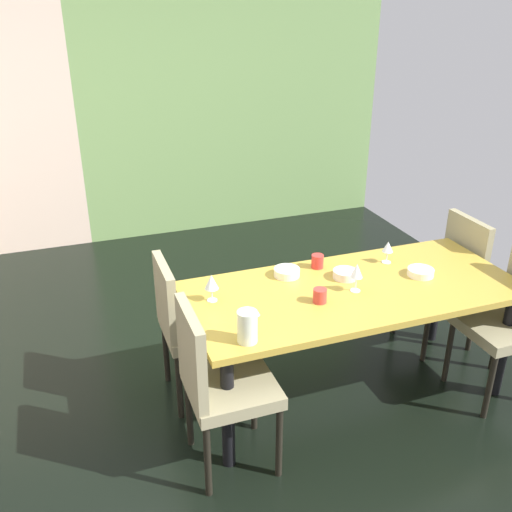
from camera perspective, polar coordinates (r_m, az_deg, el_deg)
ground_plane at (r=3.68m, az=-3.40°, el=-14.40°), size 5.27×5.90×0.02m
garden_window_panel at (r=6.02m, az=-2.07°, el=15.53°), size 3.16×0.10×2.70m
dining_table at (r=3.43m, az=9.65°, el=-4.34°), size 1.97×0.87×0.75m
chair_left_near at (r=2.94m, az=-3.95°, el=-12.20°), size 0.45×0.44×0.96m
chair_right_far at (r=4.20m, az=18.64°, el=-1.64°), size 0.44×0.44×0.93m
chair_left_far at (r=3.45m, az=-6.81°, el=-6.42°), size 0.45×0.44×0.93m
wine_glass_corner at (r=3.29m, az=10.05°, el=-1.52°), size 0.07×0.07×0.17m
wine_glass_rear at (r=3.16m, az=-4.47°, el=-2.64°), size 0.08×0.08×0.16m
wine_glass_west at (r=3.70m, az=13.05°, el=0.83°), size 0.07×0.07×0.14m
serving_bowl_left at (r=3.48m, az=8.91°, el=-1.80°), size 0.15×0.15×0.05m
serving_bowl_right at (r=3.47m, az=3.10°, el=-1.63°), size 0.16×0.16×0.05m
serving_bowl_near_window at (r=3.61m, az=16.14°, el=-1.56°), size 0.16×0.16×0.04m
cup_near_shelf at (r=3.58m, az=6.16°, el=-0.53°), size 0.08×0.08×0.08m
cup_front at (r=3.19m, az=6.41°, el=-3.96°), size 0.08×0.08×0.08m
pitcher_south at (r=2.80m, az=-0.81°, el=-7.04°), size 0.11×0.10×0.17m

